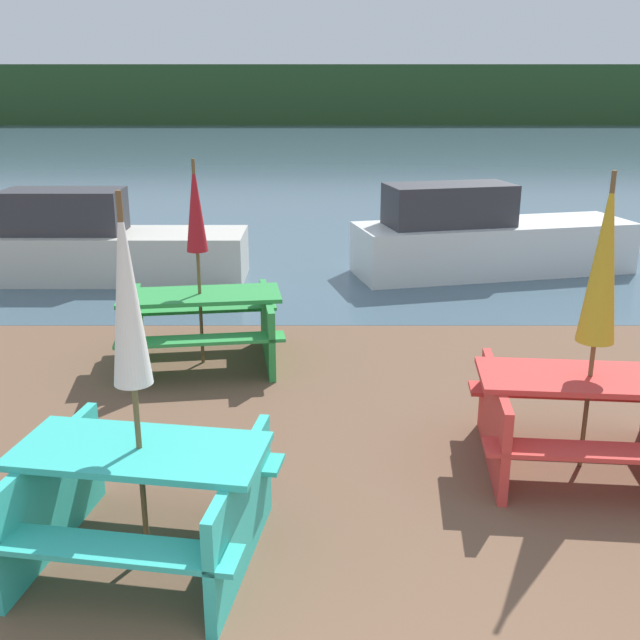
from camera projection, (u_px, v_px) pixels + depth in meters
water at (332, 150)px, 33.31m from camera, size 60.00×50.00×0.00m
far_treeline at (328, 95)px, 51.74m from camera, size 80.00×1.60×4.00m
picnic_table_teal at (145, 493)px, 4.76m from camera, size 1.76×1.61×0.79m
picnic_table_red at (588, 413)px, 5.90m from camera, size 1.82×1.53×0.78m
picnic_table_green at (203, 321)px, 8.12m from camera, size 1.89×1.60×0.79m
umbrella_gold at (606, 261)px, 5.53m from camera, size 0.29×0.29×2.36m
umbrella_crimson at (197, 209)px, 7.75m from camera, size 0.22×0.22×2.21m
umbrella_white at (129, 295)px, 4.36m from camera, size 0.24×0.24×2.39m
boat at (487, 240)px, 11.95m from camera, size 4.61×2.25×1.44m
boat_second at (106, 246)px, 11.59m from camera, size 4.04×1.24×1.39m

